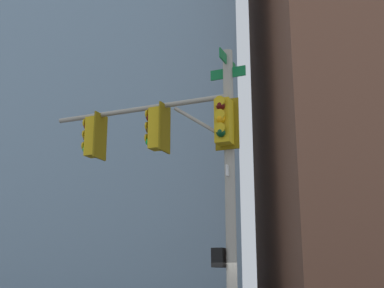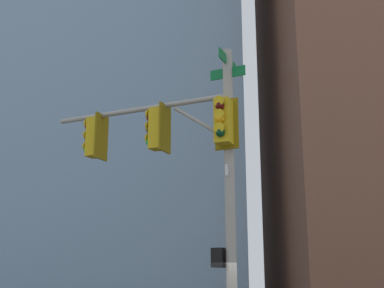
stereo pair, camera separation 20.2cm
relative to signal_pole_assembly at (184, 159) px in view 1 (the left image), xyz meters
The scene contains 1 object.
signal_pole_assembly is the anchor object (origin of this frame).
Camera 1 is at (1.32, 11.46, 2.13)m, focal length 48.27 mm.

